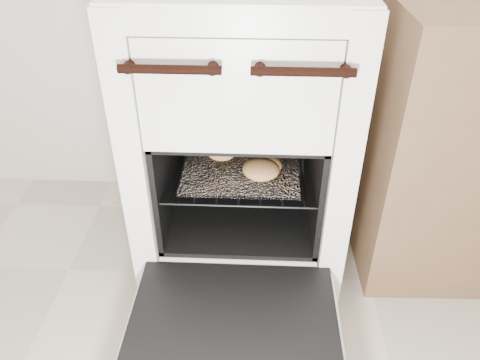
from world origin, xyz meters
name	(u,v)px	position (x,y,z in m)	size (l,w,h in m)	color
stove	(242,140)	(-0.09, 1.17, 0.44)	(0.59, 0.65, 0.90)	silver
oven_door	(233,327)	(-0.09, 0.68, 0.20)	(0.53, 0.41, 0.04)	black
oven_rack	(241,166)	(-0.09, 1.11, 0.39)	(0.43, 0.41, 0.01)	black
foil_sheet	(241,168)	(-0.09, 1.09, 0.39)	(0.33, 0.29, 0.01)	white
baked_rolls	(259,157)	(-0.04, 1.11, 0.42)	(0.29, 0.28, 0.05)	tan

